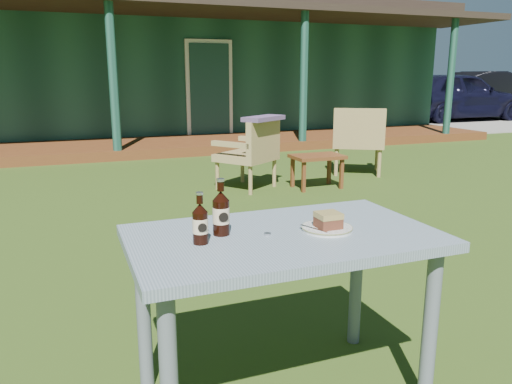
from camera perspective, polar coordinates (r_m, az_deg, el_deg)
name	(u,v)px	position (r m, az deg, el deg)	size (l,w,h in m)	color
ground	(191,265)	(3.64, -7.45, -8.23)	(80.00, 80.00, 0.00)	#334916
pavilion	(93,63)	(12.71, -18.13, 13.88)	(15.80, 8.30, 3.45)	#194235
gravel_strip	(465,120)	(16.37, 22.76, 7.61)	(9.00, 6.00, 0.02)	gray
car_near	(457,96)	(16.01, 21.96, 10.13)	(1.70, 4.23, 1.44)	black
car_far	(490,94)	(18.51, 25.22, 10.13)	(1.52, 4.37, 1.44)	black
cafe_table	(283,258)	(1.99, 3.12, -7.49)	(1.20, 0.70, 0.72)	slate
plate	(327,228)	(2.01, 8.12, -4.11)	(0.20, 0.20, 0.01)	silver
cake_slice	(328,220)	(1.99, 8.26, -3.18)	(0.09, 0.09, 0.06)	#552A1B
fork	(314,229)	(1.97, 6.61, -4.19)	(0.01, 0.14, 0.00)	silver
cola_bottle_near	(221,213)	(1.92, -4.02, -2.35)	(0.07, 0.07, 0.22)	black
cola_bottle_far	(200,223)	(1.83, -6.39, -3.56)	(0.06, 0.06, 0.19)	black
bottle_cap	(268,234)	(1.94, 1.33, -4.83)	(0.03, 0.03, 0.01)	silver
armchair_left	(252,151)	(5.86, -0.49, 4.76)	(0.82, 0.81, 0.82)	#98814C
armchair_right	(358,137)	(6.90, 11.62, 6.17)	(0.89, 0.88, 0.90)	#98814C
floral_throw	(264,118)	(5.73, 0.88, 8.42)	(0.58, 0.23, 0.05)	#5B446B
side_table	(317,160)	(5.98, 7.01, 3.67)	(0.60, 0.40, 0.40)	#5C3016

